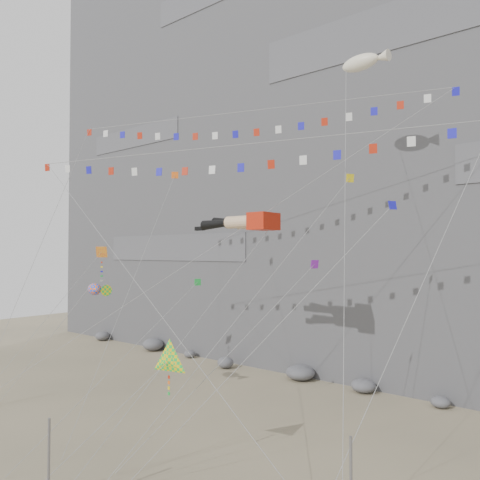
{
  "coord_description": "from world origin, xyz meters",
  "views": [
    {
      "loc": [
        22.32,
        -19.22,
        11.39
      ],
      "look_at": [
        -0.49,
        9.0,
        12.39
      ],
      "focal_mm": 35.0,
      "sensor_mm": 36.0,
      "label": 1
    }
  ],
  "objects": [
    {
      "name": "harlequin_kite",
      "position": [
        -11.66,
        4.12,
        11.43
      ],
      "size": [
        3.36,
        10.4,
        14.91
      ],
      "color": "red",
      "rests_on": "ground"
    },
    {
      "name": "small_kite_e",
      "position": [
        12.91,
        4.59,
        13.52
      ],
      "size": [
        10.16,
        10.45,
        19.51
      ],
      "color": "#1916C3",
      "rests_on": "ground"
    },
    {
      "name": "flag_banner_lower",
      "position": [
        2.83,
        3.49,
        18.26
      ],
      "size": [
        29.49,
        9.48,
        21.22
      ],
      "color": "red",
      "rests_on": "ground"
    },
    {
      "name": "talus_boulders",
      "position": [
        0.0,
        17.0,
        0.6
      ],
      "size": [
        60.0,
        3.0,
        1.2
      ],
      "primitive_type": null,
      "color": "slate",
      "rests_on": "ground"
    },
    {
      "name": "small_kite_c",
      "position": [
        0.2,
        3.24,
        9.19
      ],
      "size": [
        2.72,
        12.21,
        15.09
      ],
      "color": "green",
      "rests_on": "ground"
    },
    {
      "name": "fish_windsock",
      "position": [
        -8.27,
        1.21,
        8.65
      ],
      "size": [
        7.11,
        5.77,
        11.17
      ],
      "color": "#FF5C0D",
      "rests_on": "ground"
    },
    {
      "name": "blimp_windsock",
      "position": [
        8.61,
        11.04,
        24.56
      ],
      "size": [
        7.46,
        14.7,
        28.73
      ],
      "color": "#FCF1CF",
      "rests_on": "ground"
    },
    {
      "name": "small_kite_d",
      "position": [
        9.24,
        7.48,
        15.75
      ],
      "size": [
        7.03,
        14.5,
        22.1
      ],
      "color": "yellow",
      "rests_on": "ground"
    },
    {
      "name": "small_kite_a",
      "position": [
        -5.67,
        6.8,
        17.44
      ],
      "size": [
        4.89,
        12.97,
        21.94
      ],
      "color": "orange",
      "rests_on": "ground"
    },
    {
      "name": "legs_kite",
      "position": [
        1.9,
        6.32,
        13.51
      ],
      "size": [
        6.55,
        14.85,
        19.3
      ],
      "rotation": [
        0.0,
        0.0,
        -0.01
      ],
      "color": "red",
      "rests_on": "ground"
    },
    {
      "name": "flag_banner_upper",
      "position": [
        0.75,
        8.11,
        22.0
      ],
      "size": [
        29.71,
        17.12,
        29.93
      ],
      "color": "red",
      "rests_on": "ground"
    },
    {
      "name": "ground",
      "position": [
        0.0,
        0.0,
        0.0
      ],
      "size": [
        120.0,
        120.0,
        0.0
      ],
      "primitive_type": "plane",
      "color": "#9B8B6B",
      "rests_on": "ground"
    },
    {
      "name": "cliff",
      "position": [
        0.0,
        32.0,
        25.0
      ],
      "size": [
        80.0,
        28.0,
        50.0
      ],
      "primitive_type": "cube",
      "color": "slate",
      "rests_on": "ground"
    },
    {
      "name": "anchor_pole_center",
      "position": [
        2.67,
        -8.33,
        2.05
      ],
      "size": [
        0.12,
        0.12,
        4.1
      ],
      "primitive_type": "cylinder",
      "color": "gray",
      "rests_on": "ground"
    },
    {
      "name": "delta_kite",
      "position": [
        4.07,
        -2.58,
        5.76
      ],
      "size": [
        4.39,
        6.42,
        8.82
      ],
      "color": "yellow",
      "rests_on": "ground"
    },
    {
      "name": "small_kite_b",
      "position": [
        7.49,
        6.29,
        10.52
      ],
      "size": [
        6.19,
        11.45,
        16.12
      ],
      "color": "purple",
      "rests_on": "ground"
    }
  ]
}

